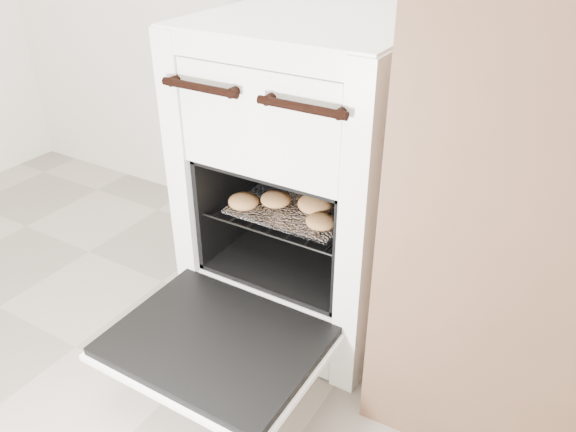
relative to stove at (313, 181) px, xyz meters
The scene contains 5 objects.
stove is the anchor object (origin of this frame).
oven_door 0.50m from the stove, 90.00° to the right, with size 0.48×0.37×0.03m.
oven_rack 0.07m from the stove, 90.00° to the right, with size 0.39×0.37×0.01m.
foil_sheet 0.09m from the stove, 90.00° to the right, with size 0.30×0.27×0.01m, color white.
baked_rolls 0.09m from the stove, 78.92° to the right, with size 0.31×0.28×0.04m.
Camera 1 is at (0.75, 0.01, 1.07)m, focal length 35.00 mm.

